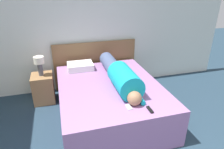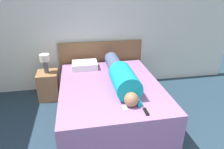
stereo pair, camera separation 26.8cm
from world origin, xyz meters
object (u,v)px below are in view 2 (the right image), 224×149
at_px(pillow_near_headboard, 85,65).
at_px(tv_remote, 146,112).
at_px(table_lamp, 45,60).
at_px(nightstand, 49,85).
at_px(cell_phone, 125,108).
at_px(person_lying, 121,75).
at_px(bed, 110,100).

height_order(pillow_near_headboard, tv_remote, pillow_near_headboard).
height_order(table_lamp, pillow_near_headboard, table_lamp).
height_order(nightstand, table_lamp, table_lamp).
relative_size(pillow_near_headboard, cell_phone, 3.72).
height_order(nightstand, person_lying, person_lying).
distance_m(table_lamp, person_lying, 1.51).
distance_m(person_lying, tv_remote, 0.86).
height_order(person_lying, cell_phone, person_lying).
bearing_deg(table_lamp, tv_remote, -49.01).
bearing_deg(nightstand, pillow_near_headboard, 0.03).
xyz_separation_m(nightstand, cell_phone, (1.18, -1.50, 0.32)).
xyz_separation_m(nightstand, table_lamp, (0.00, 0.00, 0.52)).
height_order(bed, tv_remote, tv_remote).
relative_size(bed, nightstand, 3.74).
relative_size(bed, pillow_near_headboard, 4.27).
bearing_deg(bed, pillow_near_headboard, 115.53).
height_order(pillow_near_headboard, cell_phone, pillow_near_headboard).
bearing_deg(nightstand, cell_phone, -51.80).
relative_size(nightstand, table_lamp, 1.51).
height_order(nightstand, tv_remote, tv_remote).
bearing_deg(nightstand, bed, -35.22).
height_order(person_lying, pillow_near_headboard, person_lying).
height_order(tv_remote, cell_phone, tv_remote).
bearing_deg(cell_phone, table_lamp, 128.20).
distance_m(tv_remote, cell_phone, 0.28).
height_order(table_lamp, person_lying, person_lying).
relative_size(nightstand, tv_remote, 3.68).
xyz_separation_m(bed, pillow_near_headboard, (-0.37, 0.78, 0.36)).
xyz_separation_m(pillow_near_headboard, tv_remote, (0.69, -1.64, -0.05)).
relative_size(pillow_near_headboard, tv_remote, 3.22).
bearing_deg(nightstand, person_lying, -32.31).
distance_m(table_lamp, pillow_near_headboard, 0.75).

